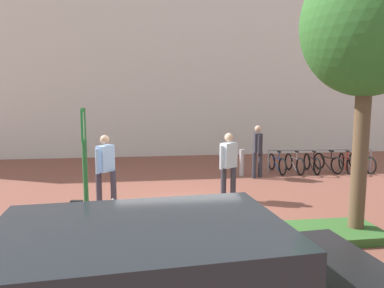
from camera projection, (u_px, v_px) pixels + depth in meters
The scene contains 11 objects.
ground_plane at pixel (175, 211), 8.10m from camera, with size 60.00×60.00×0.00m, color brown.
building_facade at pixel (158, 44), 15.80m from camera, with size 28.00×1.20×10.00m, color silver.
planter_strip at pixel (195, 240), 6.24m from camera, with size 7.00×1.10×0.16m, color #336028.
tree_sidewalk at pixel (368, 25), 6.19m from camera, with size 2.34×2.34×5.18m.
parking_sign_post at pixel (85, 159), 5.80m from camera, with size 0.08×0.36×2.42m.
bike_at_sign at pixel (89, 229), 6.04m from camera, with size 1.67×0.42×0.86m.
bike_rack_cluster at pixel (320, 162), 12.39m from camera, with size 3.75×1.76×0.83m.
bollard_steel at pixel (242, 163), 11.71m from camera, with size 0.16×0.16×0.90m, color #ADADB2.
person_shirt_blue at pixel (106, 166), 8.40m from camera, with size 0.49×0.50×1.72m.
person_shirt_white at pixel (229, 162), 8.88m from camera, with size 0.53×0.42×1.72m.
person_suited_dark at pixel (258, 148), 11.41m from camera, with size 0.39×0.60×1.72m.
Camera 1 is at (-0.67, -7.81, 2.57)m, focal length 32.91 mm.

